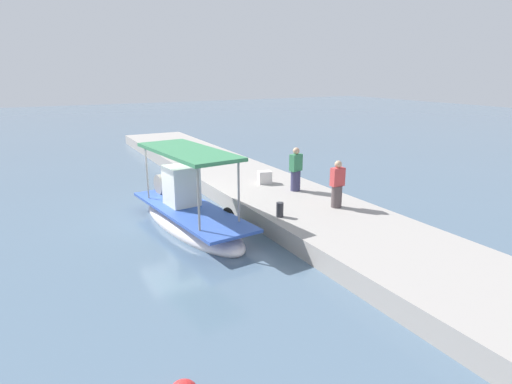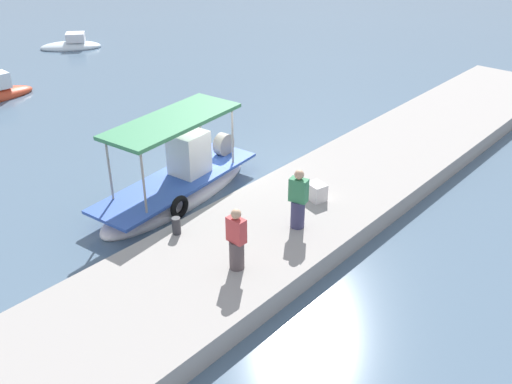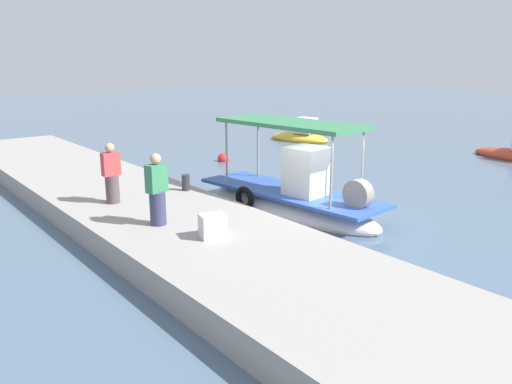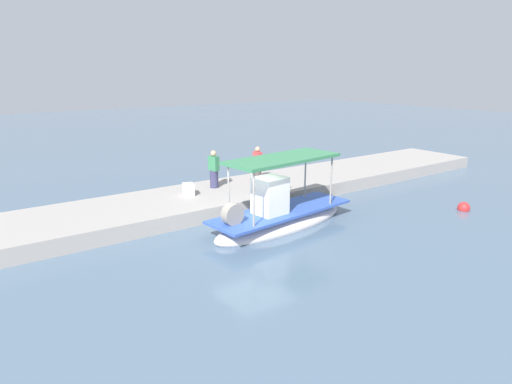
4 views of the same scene
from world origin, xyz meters
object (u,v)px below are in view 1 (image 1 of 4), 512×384
Objects in this scene: fisherman_by_crate at (296,171)px; mooring_bollard at (280,210)px; cargo_crate at (265,177)px; fisherman_near_bollard at (337,186)px; main_fishing_boat at (189,213)px.

fisherman_by_crate is 3.59× the size of mooring_bollard.
cargo_crate is at bearing -23.03° from mooring_bollard.
fisherman_near_bollard reaches higher than mooring_bollard.
mooring_bollard is at bearing 137.72° from fisherman_by_crate.
mooring_bollard is at bearing -132.81° from main_fishing_boat.
main_fishing_boat is at bearing 47.19° from mooring_bollard.
cargo_crate is at bearing 18.00° from fisherman_by_crate.
main_fishing_boat is 5.31m from fisherman_near_bollard.
main_fishing_boat is 4.75m from fisherman_by_crate.
cargo_crate is (4.09, -1.74, 0.02)m from mooring_bollard.
fisherman_near_bollard is 2.54m from fisherman_by_crate.
main_fishing_boat is at bearing 64.32° from fisherman_near_bollard.
fisherman_by_crate is 3.40m from mooring_bollard.
cargo_crate is at bearing -65.52° from main_fishing_boat.
fisherman_by_crate is at bearing -162.00° from cargo_crate.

